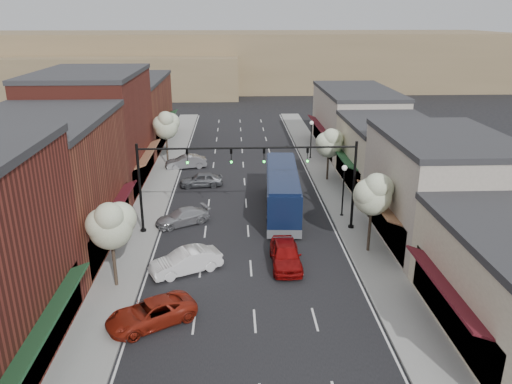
{
  "coord_description": "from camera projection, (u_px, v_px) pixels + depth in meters",
  "views": [
    {
      "loc": [
        -0.98,
        -27.2,
        15.77
      ],
      "look_at": [
        0.74,
        10.75,
        2.2
      ],
      "focal_mm": 35.0,
      "sensor_mm": 36.0,
      "label": 1
    }
  ],
  "objects": [
    {
      "name": "red_hatchback",
      "position": [
        286.0,
        254.0,
        32.9
      ],
      "size": [
        1.94,
        4.81,
        1.64
      ],
      "primitive_type": "imported",
      "rotation": [
        0.0,
        0.0,
        0.0
      ],
      "color": "maroon",
      "rests_on": "ground"
    },
    {
      "name": "signal_mast_left",
      "position": [
        171.0,
        175.0,
        36.67
      ],
      "size": [
        8.22,
        0.46,
        7.0
      ],
      "color": "black",
      "rests_on": "ground"
    },
    {
      "name": "tree_right_far",
      "position": [
        329.0,
        142.0,
        48.71
      ],
      "size": [
        2.85,
        2.65,
        5.43
      ],
      "color": "#47382B",
      "rests_on": "ground"
    },
    {
      "name": "tree_left_far",
      "position": [
        166.0,
        125.0,
        53.44
      ],
      "size": [
        2.85,
        2.65,
        6.13
      ],
      "color": "#47382B",
      "rests_on": "ground"
    },
    {
      "name": "sidewalk_right",
      "position": [
        331.0,
        185.0,
        48.67
      ],
      "size": [
        2.8,
        73.0,
        0.15
      ],
      "primitive_type": "cube",
      "color": "gray",
      "rests_on": "ground"
    },
    {
      "name": "signal_mast_right",
      "position": [
        323.0,
        173.0,
        37.14
      ],
      "size": [
        8.22,
        0.46,
        7.0
      ],
      "color": "black",
      "rests_on": "ground"
    },
    {
      "name": "hill_near",
      "position": [
        116.0,
        75.0,
        101.91
      ],
      "size": [
        50.0,
        20.0,
        8.0
      ],
      "primitive_type": "cube",
      "color": "#7A6647",
      "rests_on": "ground"
    },
    {
      "name": "bldg_left_far",
      "position": [
        129.0,
        112.0,
        62.8
      ],
      "size": [
        10.14,
        18.1,
        8.4
      ],
      "color": "brown",
      "rests_on": "ground"
    },
    {
      "name": "bldg_right_far",
      "position": [
        355.0,
        120.0,
        60.39
      ],
      "size": [
        9.14,
        16.1,
        7.4
      ],
      "color": "#BDB0A2",
      "rests_on": "ground"
    },
    {
      "name": "bldg_right_midfar",
      "position": [
        389.0,
        155.0,
        47.39
      ],
      "size": [
        9.14,
        12.1,
        6.4
      ],
      "color": "beige",
      "rests_on": "ground"
    },
    {
      "name": "curb_left",
      "position": [
        172.0,
        187.0,
        48.02
      ],
      "size": [
        0.25,
        73.0,
        0.17
      ],
      "primitive_type": "cube",
      "color": "gray",
      "rests_on": "ground"
    },
    {
      "name": "parked_car_d",
      "position": [
        201.0,
        180.0,
        48.17
      ],
      "size": [
        4.26,
        2.03,
        1.41
      ],
      "primitive_type": "imported",
      "rotation": [
        0.0,
        0.0,
        -1.48
      ],
      "color": "#55575C",
      "rests_on": "ground"
    },
    {
      "name": "ground",
      "position": [
        252.0,
        284.0,
        30.94
      ],
      "size": [
        160.0,
        160.0,
        0.0
      ],
      "primitive_type": "plane",
      "color": "black",
      "rests_on": "ground"
    },
    {
      "name": "parked_car_e",
      "position": [
        186.0,
        162.0,
        53.91
      ],
      "size": [
        4.57,
        2.42,
        1.43
      ],
      "primitive_type": "imported",
      "rotation": [
        0.0,
        0.0,
        -1.35
      ],
      "color": "gray",
      "rests_on": "ground"
    },
    {
      "name": "coach_bus",
      "position": [
        282.0,
        190.0,
        41.66
      ],
      "size": [
        3.31,
        11.99,
        3.62
      ],
      "rotation": [
        0.0,
        0.0,
        -0.06
      ],
      "color": "#0E1938",
      "rests_on": "ground"
    },
    {
      "name": "bldg_left_midnear",
      "position": [
        43.0,
        185.0,
        34.41
      ],
      "size": [
        10.14,
        14.1,
        9.4
      ],
      "color": "brown",
      "rests_on": "ground"
    },
    {
      "name": "parked_car_b",
      "position": [
        186.0,
        261.0,
        32.1
      ],
      "size": [
        4.86,
        3.48,
        1.52
      ],
      "primitive_type": "imported",
      "rotation": [
        0.0,
        0.0,
        -1.12
      ],
      "color": "white",
      "rests_on": "ground"
    },
    {
      "name": "lamp_post_near",
      "position": [
        344.0,
        182.0,
        40.13
      ],
      "size": [
        0.44,
        0.44,
        4.44
      ],
      "color": "black",
      "rests_on": "ground"
    },
    {
      "name": "lamp_post_far",
      "position": [
        311.0,
        133.0,
        56.6
      ],
      "size": [
        0.44,
        0.44,
        4.44
      ],
      "color": "black",
      "rests_on": "ground"
    },
    {
      "name": "tree_right_near",
      "position": [
        374.0,
        193.0,
        33.5
      ],
      "size": [
        2.85,
        2.65,
        5.95
      ],
      "color": "#47382B",
      "rests_on": "ground"
    },
    {
      "name": "bldg_left_midfar",
      "position": [
        94.0,
        130.0,
        47.33
      ],
      "size": [
        10.14,
        14.1,
        10.9
      ],
      "color": "maroon",
      "rests_on": "ground"
    },
    {
      "name": "bldg_right_midnear",
      "position": [
        439.0,
        189.0,
        35.85
      ],
      "size": [
        9.14,
        12.1,
        7.9
      ],
      "color": "#BDB0A2",
      "rests_on": "ground"
    },
    {
      "name": "curb_right",
      "position": [
        317.0,
        185.0,
        48.61
      ],
      "size": [
        0.25,
        73.0,
        0.17
      ],
      "primitive_type": "cube",
      "color": "gray",
      "rests_on": "ground"
    },
    {
      "name": "parked_car_c",
      "position": [
        182.0,
        217.0,
        39.46
      ],
      "size": [
        4.68,
        3.62,
        1.26
      ],
      "primitive_type": "imported",
      "rotation": [
        0.0,
        0.0,
        -1.08
      ],
      "color": "#9C9CA1",
      "rests_on": "ground"
    },
    {
      "name": "parked_car_a",
      "position": [
        151.0,
        313.0,
        26.7
      ],
      "size": [
        5.29,
        4.39,
        1.34
      ],
      "primitive_type": "imported",
      "rotation": [
        0.0,
        0.0,
        -1.03
      ],
      "color": "maroon",
      "rests_on": "ground"
    },
    {
      "name": "hill_far",
      "position": [
        237.0,
        60.0,
        113.59
      ],
      "size": [
        120.0,
        30.0,
        12.0
      ],
      "primitive_type": "cube",
      "color": "#7A6647",
      "rests_on": "ground"
    },
    {
      "name": "sidewalk_left",
      "position": [
        158.0,
        187.0,
        47.96
      ],
      "size": [
        2.8,
        73.0,
        0.15
      ],
      "primitive_type": "cube",
      "color": "gray",
      "rests_on": "ground"
    },
    {
      "name": "tree_left_near",
      "position": [
        111.0,
        224.0,
        29.11
      ],
      "size": [
        2.85,
        2.65,
        5.69
      ],
      "color": "#47382B",
      "rests_on": "ground"
    }
  ]
}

